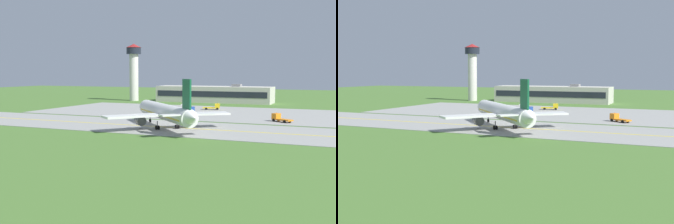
% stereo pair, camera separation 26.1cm
% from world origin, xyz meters
% --- Properties ---
extents(ground_plane, '(500.00, 500.00, 0.00)m').
position_xyz_m(ground_plane, '(0.00, 0.00, 0.00)').
color(ground_plane, '#47702D').
extents(taxiway_strip, '(240.00, 28.00, 0.10)m').
position_xyz_m(taxiway_strip, '(0.00, 0.00, 0.05)').
color(taxiway_strip, gray).
rests_on(taxiway_strip, ground).
extents(apron_pad, '(140.00, 52.00, 0.10)m').
position_xyz_m(apron_pad, '(10.00, 42.00, 0.05)').
color(apron_pad, gray).
rests_on(apron_pad, ground).
extents(taxiway_centreline, '(220.00, 0.60, 0.01)m').
position_xyz_m(taxiway_centreline, '(0.00, 0.00, 0.11)').
color(taxiway_centreline, yellow).
rests_on(taxiway_centreline, taxiway_strip).
extents(airplane_lead, '(30.32, 32.08, 12.70)m').
position_xyz_m(airplane_lead, '(3.39, -2.28, 4.13)').
color(airplane_lead, white).
rests_on(airplane_lead, ground).
extents(service_truck_baggage, '(6.60, 4.87, 2.59)m').
position_xyz_m(service_truck_baggage, '(-4.91, 35.64, 1.18)').
color(service_truck_baggage, '#264CA5').
rests_on(service_truck_baggage, ground).
extents(service_truck_fuel, '(6.72, 3.74, 2.59)m').
position_xyz_m(service_truck_fuel, '(-1.12, 52.89, 1.18)').
color(service_truck_fuel, yellow).
rests_on(service_truck_fuel, ground).
extents(service_truck_catering, '(6.42, 5.35, 2.59)m').
position_xyz_m(service_truck_catering, '(27.42, 23.56, 1.18)').
color(service_truck_catering, orange).
rests_on(service_truck_catering, ground).
extents(service_truck_pushback, '(3.20, 6.66, 2.59)m').
position_xyz_m(service_truck_pushback, '(-10.57, 46.75, 1.18)').
color(service_truck_pushback, silver).
rests_on(service_truck_pushback, ground).
extents(terminal_building, '(54.14, 13.58, 8.66)m').
position_xyz_m(terminal_building, '(-13.17, 91.49, 3.74)').
color(terminal_building, beige).
rests_on(terminal_building, ground).
extents(control_tower, '(7.60, 7.60, 27.86)m').
position_xyz_m(control_tower, '(-52.80, 86.19, 16.73)').
color(control_tower, silver).
rests_on(control_tower, ground).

